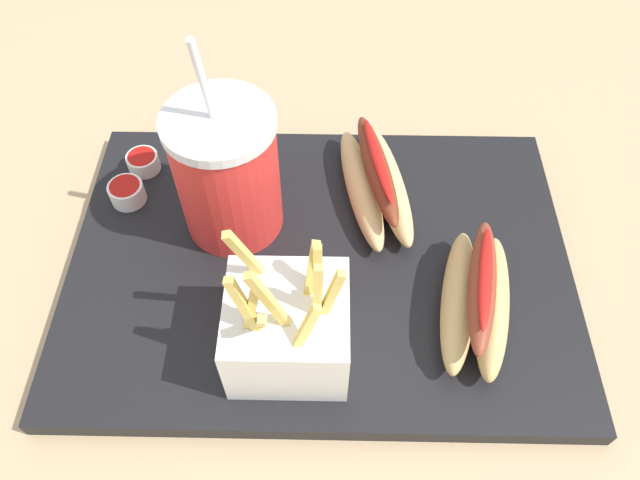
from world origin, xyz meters
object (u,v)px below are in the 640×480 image
fries_basket (288,328)px  ketchup_cup_1 (143,161)px  ketchup_cup_2 (127,192)px  hot_dog_1 (476,299)px  hot_dog_2 (376,182)px  soda_cup (227,173)px

fries_basket → ketchup_cup_1: bearing=-51.7°
ketchup_cup_1 → ketchup_cup_2: ketchup_cup_2 is taller
hot_dog_1 → ketchup_cup_2: (0.35, -0.13, -0.01)m
hot_dog_1 → hot_dog_2: bearing=-58.8°
ketchup_cup_1 → fries_basket: bearing=128.3°
hot_dog_1 → hot_dog_2: size_ratio=0.91×
hot_dog_2 → fries_basket: bearing=65.7°
hot_dog_2 → ketchup_cup_1: hot_dog_2 is taller
soda_cup → fries_basket: size_ratio=1.51×
hot_dog_1 → ketchup_cup_1: size_ratio=4.58×
hot_dog_1 → hot_dog_2: hot_dog_1 is taller
fries_basket → hot_dog_1: 0.17m
fries_basket → ketchup_cup_1: size_ratio=4.18×
hot_dog_1 → ketchup_cup_2: 0.37m
fries_basket → ketchup_cup_1: 0.28m
hot_dog_2 → soda_cup: bearing=13.3°
hot_dog_1 → ketchup_cup_1: 0.38m
soda_cup → ketchup_cup_2: 0.13m
hot_dog_2 → ketchup_cup_1: (0.25, -0.04, -0.01)m
soda_cup → hot_dog_2: size_ratio=1.26×
soda_cup → ketchup_cup_2: size_ratio=5.96×
fries_basket → hot_dog_2: (-0.08, -0.18, -0.02)m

